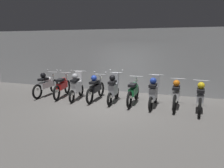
# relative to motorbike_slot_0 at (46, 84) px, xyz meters

# --- Properties ---
(ground_plane) EXTENTS (80.00, 80.00, 0.00)m
(ground_plane) POSITION_rel_motorbike_slot_0_xyz_m (3.26, -0.55, -0.53)
(ground_plane) COLOR #565451
(back_wall) EXTENTS (16.00, 0.30, 3.04)m
(back_wall) POSITION_rel_motorbike_slot_0_xyz_m (3.26, 2.08, 0.99)
(back_wall) COLOR #9EA0A3
(back_wall) RESTS_ON ground
(motorbike_slot_0) EXTENTS (0.59, 1.95, 1.15)m
(motorbike_slot_0) POSITION_rel_motorbike_slot_0_xyz_m (0.00, 0.00, 0.00)
(motorbike_slot_0) COLOR black
(motorbike_slot_0) RESTS_ON ground
(motorbike_slot_1) EXTENTS (0.63, 1.93, 1.15)m
(motorbike_slot_1) POSITION_rel_motorbike_slot_0_xyz_m (0.81, 0.06, -0.04)
(motorbike_slot_1) COLOR black
(motorbike_slot_1) RESTS_ON ground
(motorbike_slot_2) EXTENTS (0.56, 1.67, 1.18)m
(motorbike_slot_2) POSITION_rel_motorbike_slot_0_xyz_m (1.63, -0.12, 0.04)
(motorbike_slot_2) COLOR black
(motorbike_slot_2) RESTS_ON ground
(motorbike_slot_3) EXTENTS (0.59, 1.95, 1.15)m
(motorbike_slot_3) POSITION_rel_motorbike_slot_0_xyz_m (2.44, 0.05, 0.00)
(motorbike_slot_3) COLOR black
(motorbike_slot_3) RESTS_ON ground
(motorbike_slot_4) EXTENTS (0.59, 1.68, 1.29)m
(motorbike_slot_4) POSITION_rel_motorbike_slot_0_xyz_m (3.26, -0.03, 0.04)
(motorbike_slot_4) COLOR black
(motorbike_slot_4) RESTS_ON ground
(motorbike_slot_5) EXTENTS (0.56, 1.95, 1.03)m
(motorbike_slot_5) POSITION_rel_motorbike_slot_0_xyz_m (4.07, 0.02, -0.04)
(motorbike_slot_5) COLOR black
(motorbike_slot_5) RESTS_ON ground
(motorbike_slot_6) EXTENTS (0.56, 1.68, 1.18)m
(motorbike_slot_6) POSITION_rel_motorbike_slot_0_xyz_m (4.89, -0.14, 0.04)
(motorbike_slot_6) COLOR black
(motorbike_slot_6) RESTS_ON ground
(motorbike_slot_7) EXTENTS (0.56, 1.95, 1.08)m
(motorbike_slot_7) POSITION_rel_motorbike_slot_0_xyz_m (5.70, -0.01, -0.00)
(motorbike_slot_7) COLOR black
(motorbike_slot_7) RESTS_ON ground
(motorbike_slot_8) EXTENTS (0.56, 1.95, 1.08)m
(motorbike_slot_8) POSITION_rel_motorbike_slot_0_xyz_m (6.52, -0.17, -0.00)
(motorbike_slot_8) COLOR black
(motorbike_slot_8) RESTS_ON ground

